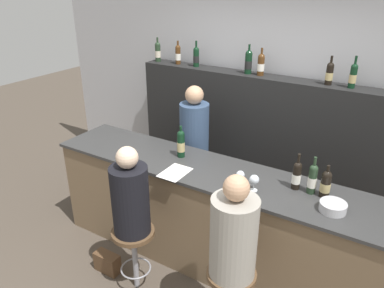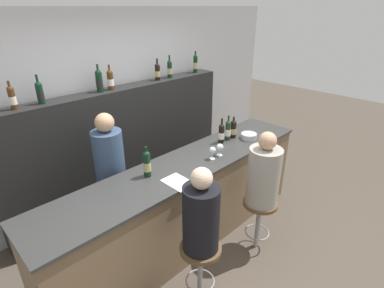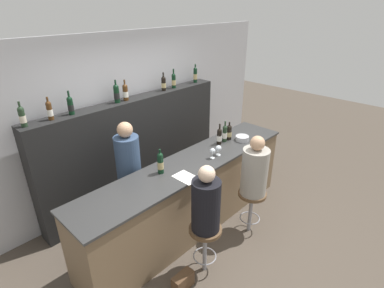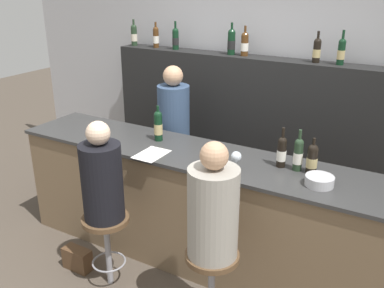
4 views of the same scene
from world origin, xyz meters
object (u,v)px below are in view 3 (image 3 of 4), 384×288
wine_bottle_backbar_0 (22,116)px  wine_bottle_backbar_1 (50,110)px  wine_bottle_backbar_7 (195,75)px  bartender (130,183)px  wine_bottle_backbar_3 (117,93)px  wine_bottle_counter_0 (160,163)px  wine_bottle_counter_3 (229,132)px  wine_bottle_backbar_5 (164,83)px  wine_bottle_counter_1 (219,136)px  wine_bottle_backbar_4 (125,92)px  wine_bottle_backbar_6 (174,81)px  wine_bottle_counter_2 (225,133)px  bar_stool_right (251,201)px  guest_seated_left (206,203)px  bar_stool_left (205,237)px  wine_bottle_backbar_2 (70,105)px  metal_bowl (242,138)px  wine_glass_1 (219,149)px  guest_seated_right (255,170)px  handbag (183,281)px

wine_bottle_backbar_0 → wine_bottle_backbar_1: (0.31, -0.00, -0.00)m
wine_bottle_backbar_7 → bartender: (-1.94, -0.62, -1.05)m
wine_bottle_backbar_3 → bartender: bearing=-117.8°
wine_bottle_counter_0 → wine_bottle_counter_3: 1.38m
wine_bottle_backbar_3 → wine_bottle_backbar_5: size_ratio=1.12×
wine_bottle_counter_1 → wine_bottle_backbar_4: (-0.81, 1.10, 0.62)m
wine_bottle_counter_0 → wine_bottle_backbar_6: 1.79m
wine_bottle_counter_2 → bartender: size_ratio=0.20×
bar_stool_right → guest_seated_left: bearing=-180.0°
wine_bottle_backbar_1 → wine_bottle_backbar_5: bearing=0.0°
wine_bottle_backbar_7 → bar_stool_left: wine_bottle_backbar_7 is taller
wine_bottle_counter_2 → wine_bottle_backbar_6: 1.26m
wine_bottle_counter_1 → bartender: bearing=159.5°
wine_bottle_backbar_1 → guest_seated_left: size_ratio=0.35×
wine_bottle_counter_3 → bar_stool_right: (-0.43, -0.76, -0.66)m
wine_bottle_backbar_2 → wine_bottle_backbar_7: (2.29, 0.00, 0.01)m
wine_bottle_backbar_5 → bartender: 1.70m
metal_bowl → bar_stool_left: 1.71m
wine_bottle_backbar_7 → wine_glass_1: 1.74m
bar_stool_left → wine_bottle_counter_0: bearing=88.8°
guest_seated_right → wine_bottle_backbar_4: bearing=108.4°
wine_bottle_backbar_1 → handbag: size_ratio=1.09×
metal_bowl → wine_bottle_backbar_5: bearing=108.6°
bar_stool_right → bartender: 1.67m
metal_bowl → bar_stool_right: (-0.54, -0.58, -0.58)m
wine_bottle_backbar_1 → wine_bottle_backbar_2: 0.26m
bar_stool_left → wine_bottle_backbar_7: bearing=45.6°
wine_glass_1 → bartender: bearing=145.2°
wine_bottle_backbar_6 → wine_bottle_backbar_7: size_ratio=0.98×
handbag → guest_seated_right: bearing=0.0°
wine_bottle_counter_2 → wine_bottle_backbar_0: 2.65m
wine_bottle_counter_3 → wine_bottle_backbar_6: wine_bottle_backbar_6 is taller
wine_bottle_backbar_1 → wine_bottle_backbar_3: bearing=0.0°
wine_bottle_backbar_6 → bar_stool_left: (-1.30, -1.85, -1.29)m
wine_bottle_backbar_5 → guest_seated_left: (-1.08, -1.85, -0.80)m
wine_bottle_counter_1 → wine_bottle_backbar_3: size_ratio=0.99×
wine_bottle_backbar_7 → wine_bottle_counter_1: bearing=-120.9°
wine_bottle_backbar_4 → wine_bottle_counter_0: bearing=-106.7°
bar_stool_right → wine_bottle_backbar_2: bearing=127.9°
metal_bowl → wine_bottle_backbar_7: bearing=76.2°
wine_bottle_counter_0 → metal_bowl: wine_bottle_counter_0 is taller
wine_glass_1 → metal_bowl: size_ratio=0.71×
wine_bottle_counter_0 → wine_bottle_counter_1: (1.14, -0.00, -0.01)m
guest_seated_right → metal_bowl: bearing=47.0°
bartender → metal_bowl: bearing=-21.9°
wine_bottle_backbar_5 → guest_seated_left: wine_bottle_backbar_5 is taller
wine_bottle_counter_1 → wine_bottle_backbar_1: bearing=150.0°
bartender → wine_bottle_backbar_3: bearing=62.2°
wine_bottle_backbar_4 → wine_glass_1: wine_bottle_backbar_4 is taller
wine_bottle_counter_2 → wine_bottle_counter_3: bearing=0.0°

